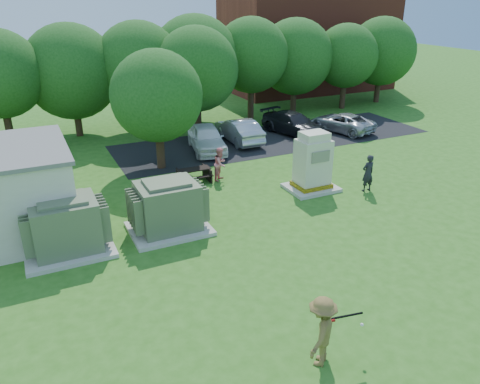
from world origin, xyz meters
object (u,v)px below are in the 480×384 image
transformer_left (66,227)px  picnic_table (194,174)px  car_dark (293,124)px  generator_cabinet (313,165)px  batter (321,332)px  car_silver_a (239,130)px  person_by_generator (368,173)px  car_white (207,138)px  transformer_right (168,208)px  car_silver_b (342,122)px  person_at_picnic (220,164)px

transformer_left → picnic_table: bearing=34.4°
car_dark → generator_cabinet: bearing=-130.1°
batter → car_silver_a: batter is taller
transformer_left → person_by_generator: 13.18m
picnic_table → transformer_left: bearing=-145.6°
car_dark → transformer_left: bearing=-161.7°
car_white → transformer_right: bearing=-109.5°
car_white → car_silver_b: (9.59, -0.03, -0.14)m
generator_cabinet → car_dark: bearing=63.7°
picnic_table → generator_cabinet: bearing=-35.1°
batter → car_silver_b: size_ratio=0.43×
transformer_right → car_silver_b: bearing=30.4°
generator_cabinet → batter: size_ratio=1.46×
transformer_left → car_silver_a: transformer_left is taller
person_by_generator → car_silver_b: size_ratio=0.40×
transformer_left → transformer_right: bearing=0.0°
car_silver_a → picnic_table: bearing=47.4°
person_by_generator → car_white: 9.85m
person_by_generator → car_white: person_by_generator is taller
transformer_right → car_dark: bearing=39.7°
generator_cabinet → car_silver_b: size_ratio=0.63×
picnic_table → batter: size_ratio=0.83×
car_silver_b → person_at_picnic: bearing=6.0°
transformer_right → person_at_picnic: 5.66m
transformer_right → car_white: (5.03, 8.63, -0.21)m
person_at_picnic → car_white: person_at_picnic is taller
transformer_left → generator_cabinet: generator_cabinet is taller
picnic_table → car_dark: (8.76, 5.11, 0.27)m
person_at_picnic → car_silver_b: size_ratio=0.37×
car_white → generator_cabinet: bearing=-62.7°
car_dark → person_by_generator: bearing=-115.1°
generator_cabinet → car_silver_b: bearing=45.5°
transformer_left → batter: size_ratio=1.58×
batter → car_white: 17.43m
batter → car_dark: bearing=-158.8°
transformer_left → picnic_table: size_ratio=1.89×
car_silver_a → transformer_left: bearing=41.1°
transformer_left → picnic_table: transformer_left is taller
batter → person_at_picnic: 12.73m
transformer_left → car_silver_b: size_ratio=0.68×
generator_cabinet → person_at_picnic: (-3.34, 2.97, -0.39)m
transformer_right → car_white: transformer_right is taller
person_at_picnic → car_dark: person_at_picnic is taller
car_dark → car_silver_a: bearing=166.7°
transformer_right → car_silver_a: size_ratio=0.68×
transformer_right → picnic_table: (2.65, 4.35, -0.55)m
picnic_table → car_dark: 10.14m
transformer_right → generator_cabinet: 7.35m
car_silver_a → car_dark: car_silver_a is taller
person_by_generator → car_silver_a: person_by_generator is taller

